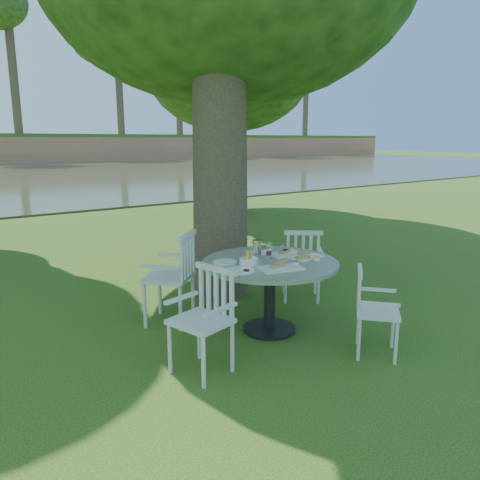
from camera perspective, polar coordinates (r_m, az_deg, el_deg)
name	(u,v)px	position (r m, az deg, el deg)	size (l,w,h in m)	color
ground	(250,313)	(5.57, 1.24, -8.94)	(140.00, 140.00, 0.00)	#21410D
table	(270,274)	(4.90, 3.67, -4.22)	(1.42, 1.42, 0.77)	black
chair_ne	(302,259)	(5.87, 7.57, -2.37)	(0.64, 0.63, 0.92)	silver
chair_nw	(178,271)	(5.17, -7.63, -3.74)	(0.70, 0.70, 1.02)	silver
chair_sw	(208,311)	(4.13, -3.94, -8.64)	(0.54, 0.56, 0.92)	silver
chair_se	(369,305)	(4.59, 15.45, -7.60)	(0.57, 0.57, 0.83)	silver
tableware	(265,258)	(4.85, 3.02, -2.18)	(1.22, 0.86, 0.20)	white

